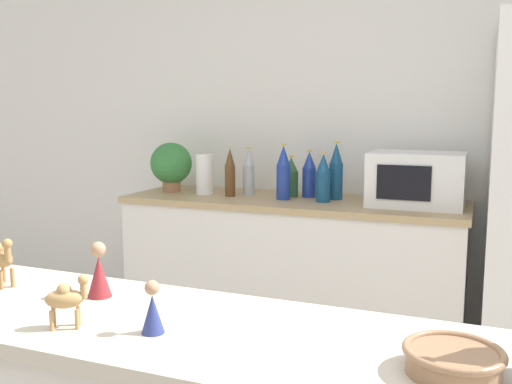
% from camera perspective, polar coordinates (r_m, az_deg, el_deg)
% --- Properties ---
extents(wall_back, '(8.00, 0.06, 2.55)m').
position_cam_1_polar(wall_back, '(3.41, 12.51, 5.91)').
color(wall_back, white).
rests_on(wall_back, ground_plane).
extents(back_counter, '(1.92, 0.63, 0.90)m').
position_cam_1_polar(back_counter, '(3.33, 3.61, -8.34)').
color(back_counter, silver).
rests_on(back_counter, ground_plane).
extents(potted_plant, '(0.25, 0.25, 0.30)m').
position_cam_1_polar(potted_plant, '(3.54, -8.48, 2.74)').
color(potted_plant, '#9E6B47').
rests_on(potted_plant, back_counter).
extents(paper_towel_roll, '(0.10, 0.10, 0.24)m').
position_cam_1_polar(paper_towel_roll, '(3.40, -5.16, 1.76)').
color(paper_towel_roll, white).
rests_on(paper_towel_roll, back_counter).
extents(microwave, '(0.48, 0.37, 0.28)m').
position_cam_1_polar(microwave, '(3.09, 15.76, 1.25)').
color(microwave, white).
rests_on(microwave, back_counter).
extents(back_bottle_0, '(0.08, 0.08, 0.24)m').
position_cam_1_polar(back_bottle_0, '(3.30, 3.52, 1.48)').
color(back_bottle_0, '#2D6033').
rests_on(back_bottle_0, back_counter).
extents(back_bottle_1, '(0.08, 0.08, 0.31)m').
position_cam_1_polar(back_bottle_1, '(3.19, 2.76, 1.91)').
color(back_bottle_1, navy).
rests_on(back_bottle_1, back_counter).
extents(back_bottle_2, '(0.07, 0.07, 0.28)m').
position_cam_1_polar(back_bottle_2, '(3.37, -0.74, 2.00)').
color(back_bottle_2, '#B2B7BC').
rests_on(back_bottle_2, back_counter).
extents(back_bottle_3, '(0.08, 0.08, 0.27)m').
position_cam_1_polar(back_bottle_3, '(3.12, 6.73, 1.36)').
color(back_bottle_3, navy).
rests_on(back_bottle_3, back_counter).
extents(back_bottle_4, '(0.06, 0.06, 0.29)m').
position_cam_1_polar(back_bottle_4, '(3.31, -2.62, 1.95)').
color(back_bottle_4, brown).
rests_on(back_bottle_4, back_counter).
extents(back_bottle_5, '(0.08, 0.08, 0.32)m').
position_cam_1_polar(back_bottle_5, '(3.22, 8.01, 2.00)').
color(back_bottle_5, navy).
rests_on(back_bottle_5, back_counter).
extents(back_bottle_6, '(0.08, 0.08, 0.27)m').
position_cam_1_polar(back_bottle_6, '(3.28, 5.34, 1.73)').
color(back_bottle_6, navy).
rests_on(back_bottle_6, back_counter).
extents(fruit_bowl, '(0.18, 0.18, 0.05)m').
position_cam_1_polar(fruit_bowl, '(1.12, 19.12, -15.56)').
color(fruit_bowl, '#8C6647').
rests_on(fruit_bowl, bar_counter).
extents(camel_figurine, '(0.11, 0.08, 0.14)m').
position_cam_1_polar(camel_figurine, '(1.67, -24.07, -5.97)').
color(camel_figurine, olive).
rests_on(camel_figurine, bar_counter).
extents(camel_figurine_second, '(0.09, 0.08, 0.12)m').
position_cam_1_polar(camel_figurine_second, '(1.31, -18.44, -9.97)').
color(camel_figurine_second, '#A87F4C').
rests_on(camel_figurine_second, bar_counter).
extents(wise_man_figurine_crimson, '(0.06, 0.06, 0.14)m').
position_cam_1_polar(wise_man_figurine_crimson, '(1.50, -15.43, -7.83)').
color(wise_man_figurine_crimson, maroon).
rests_on(wise_man_figurine_crimson, bar_counter).
extents(wise_man_figurine_purple, '(0.05, 0.05, 0.12)m').
position_cam_1_polar(wise_man_figurine_purple, '(1.25, -10.31, -11.58)').
color(wise_man_figurine_purple, navy).
rests_on(wise_man_figurine_purple, bar_counter).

